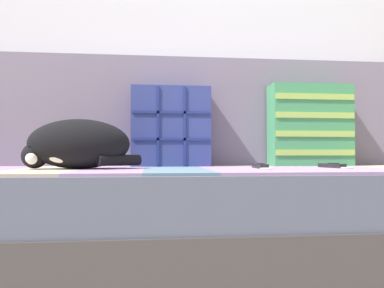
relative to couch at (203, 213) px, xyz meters
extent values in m
plane|color=#A89E8E|center=(0.00, -0.10, -0.19)|extent=(14.00, 14.00, 0.00)
cube|color=silver|center=(0.00, 0.48, 1.06)|extent=(6.00, 0.06, 2.50)
cube|color=#3D3838|center=(0.00, 0.00, -0.10)|extent=(2.12, 0.90, 0.18)
cube|color=#4C5166|center=(0.00, 0.00, 0.09)|extent=(2.08, 0.89, 0.19)
cube|color=tan|center=(-0.62, -0.02, 0.19)|extent=(0.25, 0.80, 0.01)
cube|color=gray|center=(-0.37, -0.02, 0.19)|extent=(0.25, 0.80, 0.01)
cube|color=slate|center=(-0.12, -0.02, 0.19)|extent=(0.25, 0.80, 0.01)
cube|color=gray|center=(0.12, -0.02, 0.19)|extent=(0.25, 0.80, 0.01)
cube|color=gray|center=(0.37, -0.02, 0.19)|extent=(0.25, 0.80, 0.01)
cube|color=gray|center=(0.62, -0.02, 0.19)|extent=(0.25, 0.80, 0.01)
cube|color=slate|center=(0.00, 0.38, 0.47)|extent=(2.08, 0.14, 0.56)
cube|color=navy|center=(-0.13, 0.24, 0.38)|extent=(0.38, 0.13, 0.38)
cube|color=navy|center=(-0.13, 0.17, 0.32)|extent=(0.37, 0.01, 0.01)
cube|color=navy|center=(-0.19, 0.17, 0.38)|extent=(0.01, 0.01, 0.37)
cube|color=navy|center=(-0.13, 0.17, 0.45)|extent=(0.37, 0.01, 0.01)
cube|color=navy|center=(-0.06, 0.17, 0.38)|extent=(0.01, 0.01, 0.37)
cube|color=#3D8956|center=(0.58, 0.24, 0.40)|extent=(0.41, 0.13, 0.41)
cube|color=#93B751|center=(0.58, 0.17, 0.26)|extent=(0.40, 0.01, 0.03)
cube|color=#93B751|center=(0.58, 0.17, 0.35)|extent=(0.40, 0.01, 0.03)
cube|color=#93B751|center=(0.58, 0.17, 0.44)|extent=(0.40, 0.01, 0.03)
cube|color=#93B751|center=(0.58, 0.17, 0.53)|extent=(0.40, 0.01, 0.03)
ellipsoid|color=black|center=(-0.51, -0.05, 0.29)|extent=(0.41, 0.21, 0.20)
sphere|color=black|center=(-0.67, -0.06, 0.24)|extent=(0.10, 0.10, 0.10)
sphere|color=white|center=(-0.67, -0.09, 0.24)|extent=(0.06, 0.06, 0.06)
ellipsoid|color=white|center=(-0.56, -0.11, 0.26)|extent=(0.12, 0.05, 0.09)
cylinder|color=black|center=(-0.35, -0.07, 0.23)|extent=(0.18, 0.13, 0.04)
cone|color=black|center=(-0.67, -0.09, 0.30)|extent=(0.04, 0.04, 0.04)
cone|color=black|center=(-0.68, -0.04, 0.30)|extent=(0.04, 0.04, 0.04)
cube|color=black|center=(0.23, -0.06, 0.20)|extent=(0.04, 0.15, 0.02)
cube|color=black|center=(0.23, -0.08, 0.21)|extent=(0.02, 0.05, 0.00)
cube|color=black|center=(0.23, 0.01, 0.20)|extent=(0.03, 0.01, 0.02)
torus|color=silver|center=(0.23, -0.16, 0.19)|extent=(0.05, 0.05, 0.01)
cube|color=black|center=(0.56, -0.04, 0.20)|extent=(0.07, 0.14, 0.02)
cube|color=black|center=(0.56, -0.05, 0.21)|extent=(0.03, 0.05, 0.00)
cube|color=black|center=(0.54, 0.03, 0.20)|extent=(0.03, 0.01, 0.02)
torus|color=silver|center=(0.58, -0.13, 0.19)|extent=(0.06, 0.06, 0.01)
camera|label=1|loc=(-0.22, -1.58, 0.25)|focal=35.00mm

